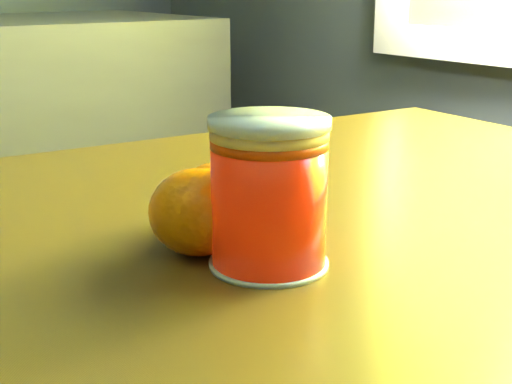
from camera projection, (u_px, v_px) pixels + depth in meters
table at (253, 352)px, 0.59m from camera, size 1.10×0.81×0.79m
juice_glass at (269, 194)px, 0.49m from camera, size 0.08×0.08×0.10m
orange_front at (198, 212)px, 0.51m from camera, size 0.09×0.09×0.06m
orange_back at (218, 197)px, 0.56m from camera, size 0.07×0.07×0.06m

